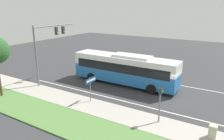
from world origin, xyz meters
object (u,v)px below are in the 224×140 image
Objects in this scene: bus at (124,68)px; pedestrian_signal at (160,100)px; signal_gantry at (48,42)px; street_sign at (91,84)px; utility_cabinet at (213,132)px.

bus reaches higher than pedestrian_signal.
signal_gantry reaches higher than bus.
signal_gantry is at bearing 79.93° from pedestrian_signal.
pedestrian_signal reaches higher than street_sign.
street_sign is (-2.16, -7.59, -3.05)m from signal_gantry.
pedestrian_signal is at bearing -93.39° from street_sign.
street_sign is at bearing 176.75° from bus.
pedestrian_signal reaches higher than utility_cabinet.
pedestrian_signal is 4.09m from utility_cabinet.
bus is at bearing 57.46° from utility_cabinet.
bus is 1.82× the size of signal_gantry.
signal_gantry is 2.77× the size of street_sign.
street_sign is at bearing -105.85° from signal_gantry.
street_sign is 10.74m from utility_cabinet.
utility_cabinet is at bearing -98.64° from signal_gantry.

